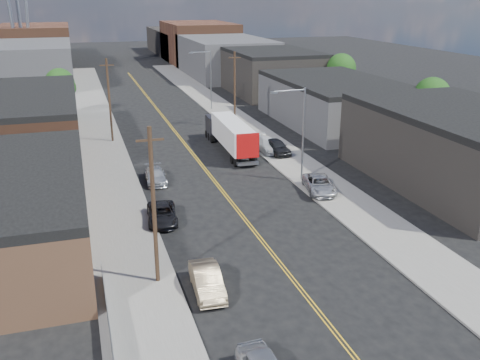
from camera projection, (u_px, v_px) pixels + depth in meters
ground at (160, 113)px, 80.75m from camera, size 260.00×260.00×0.00m
centerline at (179, 137)px, 67.23m from camera, size 0.32×120.00×0.01m
sidewalk_left at (102, 142)px, 64.55m from camera, size 5.00×140.00×0.15m
sidewalk_right at (251, 131)px, 69.86m from camera, size 5.00×140.00×0.15m
warehouse_brown at (23, 123)px, 60.21m from camera, size 12.00×26.00×6.60m
industrial_right_a at (463, 147)px, 49.65m from camera, size 14.00×22.00×7.10m
industrial_right_b at (335, 102)px, 73.26m from camera, size 14.00×24.00×6.10m
industrial_right_c at (270, 71)px, 96.46m from camera, size 14.00×22.00×7.60m
skyline_left_a at (30, 63)px, 105.40m from camera, size 16.00×30.00×8.00m
skyline_right_a at (225, 57)px, 116.57m from camera, size 16.00×30.00×8.00m
skyline_left_b at (35, 47)px, 127.61m from camera, size 16.00×26.00×10.00m
skyline_right_b at (199, 42)px, 138.78m from camera, size 16.00×26.00×10.00m
skyline_left_c at (40, 46)px, 146.14m from camera, size 16.00×40.00×7.00m
skyline_right_c at (184, 42)px, 157.31m from camera, size 16.00×40.00×7.00m
streetlight_near at (299, 127)px, 49.56m from camera, size 3.39×0.25×9.00m
streetlight_far at (208, 75)px, 81.11m from camera, size 3.39×0.25×9.00m
utility_pole_left_near at (154, 206)px, 31.68m from camera, size 1.60×0.26×10.00m
utility_pole_left_far at (109, 100)px, 63.24m from camera, size 1.60×0.26×10.00m
utility_pole_right at (235, 89)px, 70.52m from camera, size 1.60×0.26×10.00m
chainlink_fence at (112, 345)px, 26.38m from camera, size 0.05×16.00×1.22m
tree_left_far at (60, 85)px, 77.15m from camera, size 4.35×4.20×6.97m
tree_right_near at (432, 98)px, 65.90m from camera, size 4.60×4.48×7.44m
tree_right_far at (341, 70)px, 87.43m from camera, size 4.85×4.76×7.91m
semi_truck at (229, 133)px, 60.75m from camera, size 2.77×14.15×3.68m
car_left_b at (207, 281)px, 32.07m from camera, size 1.89×4.73×1.53m
car_left_c at (162, 214)px, 42.00m from camera, size 2.75×5.08×1.35m
car_left_d at (155, 176)px, 50.86m from camera, size 2.09×4.68×1.33m
car_right_lot_a at (319, 184)px, 48.01m from camera, size 3.32×5.48×1.42m
car_right_lot_b at (267, 144)px, 60.47m from camera, size 2.54×5.33×1.50m
car_right_lot_c at (277, 146)px, 59.47m from camera, size 2.27×4.88×1.62m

